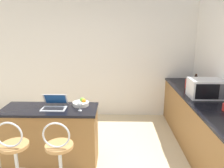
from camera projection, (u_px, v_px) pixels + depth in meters
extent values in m
cube|color=silver|center=(92.00, 60.00, 4.93)|extent=(12.00, 0.06, 2.60)
cube|color=olive|center=(52.00, 138.00, 3.25)|extent=(1.34, 0.52, 0.87)
cube|color=black|center=(50.00, 109.00, 3.13)|extent=(1.37, 0.55, 0.03)
cube|color=olive|center=(202.00, 126.00, 3.62)|extent=(0.60, 3.02, 0.87)
cube|color=black|center=(205.00, 101.00, 3.51)|extent=(0.63, 3.05, 0.03)
cylinder|color=silver|center=(17.00, 168.00, 2.72)|extent=(0.04, 0.04, 0.62)
cylinder|color=#B7844C|center=(14.00, 145.00, 2.64)|extent=(0.34, 0.34, 0.04)
torus|color=silver|center=(9.00, 135.00, 2.50)|extent=(0.32, 0.02, 0.32)
cylinder|color=#B7844C|center=(59.00, 146.00, 2.63)|extent=(0.34, 0.34, 0.04)
torus|color=silver|center=(56.00, 135.00, 2.49)|extent=(0.32, 0.02, 0.32)
cube|color=#B7BABF|center=(54.00, 109.00, 3.10)|extent=(0.34, 0.21, 0.01)
cube|color=black|center=(53.00, 109.00, 3.08)|extent=(0.29, 0.12, 0.00)
cube|color=#B7BABF|center=(56.00, 99.00, 3.19)|extent=(0.34, 0.11, 0.18)
cube|color=#19478C|center=(56.00, 99.00, 3.18)|extent=(0.30, 0.09, 0.15)
cube|color=silver|center=(205.00, 88.00, 3.58)|extent=(0.52, 0.38, 0.30)
cube|color=black|center=(207.00, 92.00, 3.39)|extent=(0.37, 0.01, 0.24)
cube|color=#4C4C51|center=(223.00, 92.00, 3.39)|extent=(0.10, 0.01, 0.24)
cube|color=red|center=(192.00, 85.00, 4.03)|extent=(0.17, 0.25, 0.17)
cube|color=black|center=(190.00, 80.00, 4.01)|extent=(0.04, 0.17, 0.00)
cube|color=black|center=(194.00, 80.00, 4.01)|extent=(0.04, 0.17, 0.00)
cube|color=black|center=(187.00, 83.00, 4.03)|extent=(0.02, 0.02, 0.02)
cylinder|color=silver|center=(81.00, 104.00, 3.23)|extent=(0.24, 0.24, 0.05)
sphere|color=red|center=(82.00, 100.00, 3.26)|extent=(0.06, 0.06, 0.06)
sphere|color=orange|center=(84.00, 101.00, 3.22)|extent=(0.06, 0.06, 0.06)
sphere|color=#66B233|center=(82.00, 100.00, 3.26)|extent=(0.07, 0.07, 0.07)
cylinder|color=silver|center=(80.00, 110.00, 3.04)|extent=(0.06, 0.06, 0.00)
cylinder|color=silver|center=(80.00, 108.00, 3.03)|extent=(0.01, 0.01, 0.07)
sphere|color=silver|center=(80.00, 104.00, 3.01)|extent=(0.07, 0.07, 0.07)
cylinder|color=#331E14|center=(196.00, 81.00, 4.31)|extent=(0.06, 0.06, 0.20)
sphere|color=#331E14|center=(196.00, 75.00, 4.28)|extent=(0.04, 0.04, 0.04)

